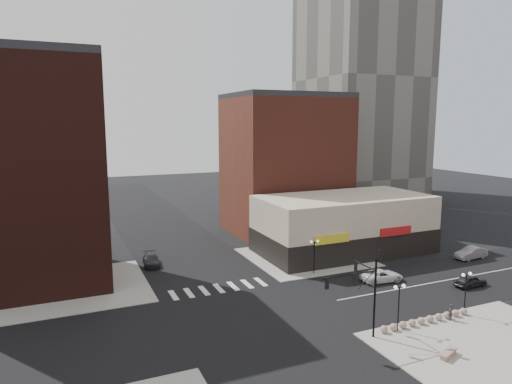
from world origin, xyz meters
TOP-DOWN VIEW (x-y plane):
  - ground at (0.00, 0.00)m, footprint 240.00×240.00m
  - road_ew at (0.00, 0.00)m, footprint 200.00×14.00m
  - road_ns at (0.00, 0.00)m, footprint 14.00×200.00m
  - sidewalk_nw at (-14.50, 14.50)m, footprint 15.00×15.00m
  - sidewalk_ne at (14.50, 14.50)m, footprint 15.00×15.00m
  - sidewalk_se at (16.00, -14.00)m, footprint 18.00×14.00m
  - building_nw at (-19.00, 18.50)m, footprint 16.00×15.00m
  - building_ne_midrise at (19.00, 29.50)m, footprint 18.00×15.00m
  - tower_far at (60.00, 56.00)m, footprint 18.00×18.00m
  - building_ne_row at (21.00, 15.00)m, footprint 24.20×12.20m
  - traffic_signal at (7.24, -7.83)m, footprint 5.59×3.09m
  - street_lamp_se_a at (11.00, -8.00)m, footprint 1.22×0.32m
  - street_lamp_se_b at (19.00, -8.00)m, footprint 1.22×0.32m
  - street_lamp_ne at (12.00, 8.00)m, footprint 1.22×0.32m
  - bollard_row at (14.22, -8.00)m, footprint 10.11×0.66m
  - white_suv at (17.94, 2.79)m, footprint 5.16×2.69m
  - dark_sedan_east at (25.99, -2.56)m, footprint 4.08×1.77m
  - silver_sedan at (34.73, 5.05)m, footprint 4.91×1.96m
  - dark_sedan_north at (-5.40, 19.53)m, footprint 2.45×4.94m
  - pedestrian at (16.82, -8.39)m, footprint 0.67×0.65m
  - stone_bench at (11.44, -13.29)m, footprint 2.14×1.31m

SIDE VIEW (x-z plane):
  - ground at x=0.00m, z-range 0.00..0.00m
  - road_ew at x=0.00m, z-range 0.00..0.02m
  - road_ns at x=0.00m, z-range 0.00..0.02m
  - sidewalk_nw at x=-14.50m, z-range 0.00..0.12m
  - sidewalk_ne at x=14.50m, z-range 0.00..0.12m
  - sidewalk_se at x=16.00m, z-range 0.00..0.12m
  - stone_bench at x=11.44m, z-range 0.14..0.62m
  - bollard_row at x=14.22m, z-range 0.12..0.78m
  - dark_sedan_east at x=25.99m, z-range 0.00..1.37m
  - dark_sedan_north at x=-5.40m, z-range 0.00..1.38m
  - white_suv at x=17.94m, z-range 0.00..1.39m
  - silver_sedan at x=34.73m, z-range 0.00..1.59m
  - pedestrian at x=16.82m, z-range 0.12..1.66m
  - street_lamp_se_a at x=11.00m, z-range 1.21..5.37m
  - street_lamp_se_b at x=19.00m, z-range 1.21..5.37m
  - street_lamp_ne at x=12.00m, z-range 1.21..5.37m
  - building_ne_row at x=21.00m, z-range -0.70..7.30m
  - traffic_signal at x=7.24m, z-range 1.07..8.85m
  - building_ne_midrise at x=19.00m, z-range 0.00..22.00m
  - building_nw at x=-19.00m, z-range 0.00..25.00m
  - tower_far at x=60.00m, z-range 0.00..82.00m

